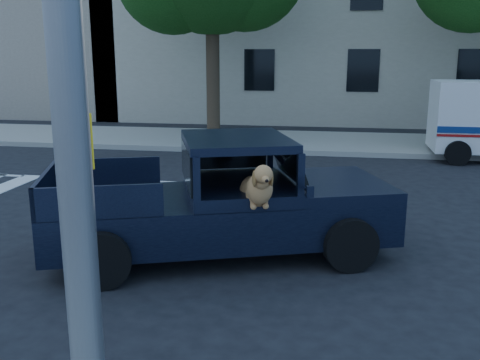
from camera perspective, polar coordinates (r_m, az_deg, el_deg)
The scene contains 6 objects.
ground at distance 8.30m, azimuth 9.80°, elevation -6.67°, with size 120.00×120.00×0.00m, color black.
far_sidewalk at distance 17.23m, azimuth 10.00°, elevation 3.95°, with size 60.00×4.00×0.15m, color gray.
lane_stripes at distance 11.74m, azimuth 19.71°, elevation -1.32°, with size 21.60×0.14×0.01m, color silver, non-canonical shape.
building_main at distance 24.56m, azimuth 17.79°, elevation 16.61°, with size 26.00×6.00×9.00m, color beige.
building_left at distance 28.56m, azimuth -22.43°, elevation 14.70°, with size 12.00×6.00×8.00m, color tan.
pickup_truck at distance 7.59m, azimuth -2.63°, elevation -3.83°, with size 5.06×3.30×1.69m.
Camera 1 is at (-0.06, -7.81, 2.80)m, focal length 40.00 mm.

